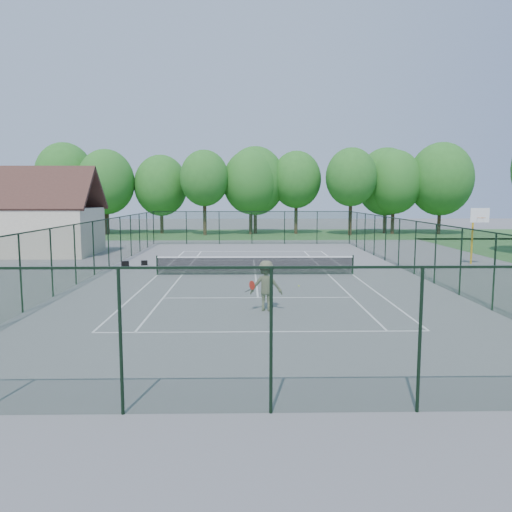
% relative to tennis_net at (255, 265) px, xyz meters
% --- Properties ---
extents(ground, '(140.00, 140.00, 0.00)m').
position_rel_tennis_net_xyz_m(ground, '(0.00, 0.00, -0.58)').
color(ground, slate).
rests_on(ground, ground).
extents(grass_far, '(80.00, 16.00, 0.01)m').
position_rel_tennis_net_xyz_m(grass_far, '(0.00, 30.00, -0.57)').
color(grass_far, '#396F32').
rests_on(grass_far, ground).
extents(court_lines, '(11.05, 23.85, 0.01)m').
position_rel_tennis_net_xyz_m(court_lines, '(0.00, 0.00, -0.57)').
color(court_lines, white).
rests_on(court_lines, ground).
extents(tennis_net, '(11.08, 0.08, 1.10)m').
position_rel_tennis_net_xyz_m(tennis_net, '(0.00, 0.00, 0.00)').
color(tennis_net, black).
rests_on(tennis_net, ground).
extents(fence_enclosure, '(18.05, 36.05, 3.02)m').
position_rel_tennis_net_xyz_m(fence_enclosure, '(0.00, 0.00, 0.98)').
color(fence_enclosure, '#16361C').
rests_on(fence_enclosure, ground).
extents(utility_building, '(8.60, 6.27, 6.63)m').
position_rel_tennis_net_xyz_m(utility_building, '(-16.00, 10.00, 2.54)').
color(utility_building, beige).
rests_on(utility_building, ground).
extents(tree_line_far, '(39.40, 6.40, 9.70)m').
position_rel_tennis_net_xyz_m(tree_line_far, '(0.00, 30.00, 5.42)').
color(tree_line_far, '#422F1E').
rests_on(tree_line_far, ground).
extents(basketball_goal, '(1.20, 1.43, 3.65)m').
position_rel_tennis_net_xyz_m(basketball_goal, '(14.14, 3.73, 1.99)').
color(basketball_goal, gold).
rests_on(basketball_goal, ground).
extents(sports_bag_a, '(0.51, 0.41, 0.35)m').
position_rel_tennis_net_xyz_m(sports_bag_a, '(-8.09, 3.32, -0.40)').
color(sports_bag_a, black).
rests_on(sports_bag_a, ground).
extents(sports_bag_b, '(0.44, 0.33, 0.31)m').
position_rel_tennis_net_xyz_m(sports_bag_b, '(-7.03, 3.97, -0.42)').
color(sports_bag_b, black).
rests_on(sports_bag_b, ground).
extents(tennis_player, '(2.19, 0.95, 1.94)m').
position_rel_tennis_net_xyz_m(tennis_player, '(0.26, -8.82, 0.39)').
color(tennis_player, '#53563E').
rests_on(tennis_player, ground).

